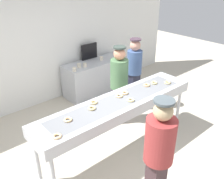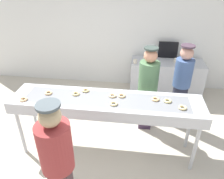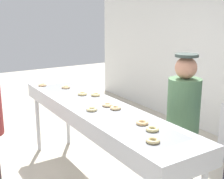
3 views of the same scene
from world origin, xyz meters
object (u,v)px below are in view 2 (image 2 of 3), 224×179
object	(u,v)px
plain_donut_1	(48,93)
menu_display	(168,50)
fryer_conveyor	(106,104)
plain_donut_9	(76,94)
plain_donut_5	(113,96)
customer_waiting	(57,157)
paper_cup_3	(150,61)
paper_cup_2	(135,61)
plain_donut_3	(23,99)
paper_cup_1	(176,60)
paper_cup_0	(145,60)
plain_donut_0	(168,101)
plain_donut_2	(122,96)
plain_donut_6	(183,108)
plain_donut_8	(114,104)
worker_baker	(182,83)
prep_counter	(166,78)
plain_donut_4	(86,90)
worker_assistant	(148,85)
plain_donut_7	(155,99)

from	to	relation	value
plain_donut_1	menu_display	bearing A→B (deg)	48.56
fryer_conveyor	plain_donut_9	xyz separation A→B (m)	(-0.49, 0.07, 0.11)
plain_donut_5	plain_donut_9	xyz separation A→B (m)	(-0.58, -0.02, 0.00)
customer_waiting	paper_cup_3	xyz separation A→B (m)	(1.10, 3.13, -0.07)
plain_donut_9	paper_cup_2	world-z (taller)	plain_donut_9
plain_donut_5	plain_donut_9	bearing A→B (deg)	-177.96
plain_donut_3	paper_cup_1	bearing A→B (deg)	42.10
plain_donut_1	paper_cup_0	xyz separation A→B (m)	(1.53, 2.02, -0.16)
paper_cup_3	menu_display	size ratio (longest dim) A/B	0.21
plain_donut_0	menu_display	xyz separation A→B (m)	(0.22, 2.35, -0.01)
plain_donut_0	customer_waiting	bearing A→B (deg)	-137.60
plain_donut_2	plain_donut_6	xyz separation A→B (m)	(0.89, -0.21, 0.00)
plain_donut_8	paper_cup_0	size ratio (longest dim) A/B	1.24
plain_donut_6	plain_donut_8	size ratio (longest dim) A/B	1.00
plain_donut_1	plain_donut_2	distance (m)	1.17
worker_baker	paper_cup_0	bearing A→B (deg)	-66.73
plain_donut_1	prep_counter	xyz separation A→B (m)	(2.08, 2.09, -0.63)
paper_cup_1	worker_baker	bearing A→B (deg)	-92.10
plain_donut_3	plain_donut_5	distance (m)	1.35
plain_donut_4	paper_cup_2	size ratio (longest dim) A/B	1.24
plain_donut_6	plain_donut_9	size ratio (longest dim) A/B	1.00
prep_counter	plain_donut_9	bearing A→B (deg)	-128.56
plain_donut_9	plain_donut_1	bearing A→B (deg)	-175.91
plain_donut_4	fryer_conveyor	bearing A→B (deg)	-28.17
plain_donut_1	prep_counter	distance (m)	3.01
plain_donut_1	customer_waiting	world-z (taller)	customer_waiting
paper_cup_1	plain_donut_6	bearing A→B (deg)	-95.00
worker_baker	prep_counter	distance (m)	1.34
plain_donut_9	paper_cup_3	bearing A→B (deg)	57.71
plain_donut_5	plain_donut_8	size ratio (longest dim) A/B	1.00
plain_donut_0	plain_donut_6	distance (m)	0.25
paper_cup_0	plain_donut_6	bearing A→B (deg)	-76.42
plain_donut_1	plain_donut_8	xyz separation A→B (m)	(1.07, -0.17, 0.00)
plain_donut_3	plain_donut_8	bearing A→B (deg)	2.49
plain_donut_6	menu_display	size ratio (longest dim) A/B	0.26
plain_donut_1	paper_cup_2	world-z (taller)	plain_donut_1
plain_donut_2	plain_donut_4	xyz separation A→B (m)	(-0.59, 0.09, 0.00)
fryer_conveyor	paper_cup_0	distance (m)	2.14
worker_assistant	customer_waiting	bearing A→B (deg)	65.20
prep_counter	plain_donut_5	bearing A→B (deg)	-117.48
plain_donut_1	plain_donut_2	bearing A→B (deg)	3.36
customer_waiting	worker_assistant	bearing A→B (deg)	60.84
plain_donut_2	prep_counter	bearing A→B (deg)	65.61
plain_donut_2	plain_donut_6	bearing A→B (deg)	-13.58
worker_baker	customer_waiting	world-z (taller)	customer_waiting
paper_cup_1	worker_assistant	bearing A→B (deg)	-115.32
plain_donut_1	plain_donut_9	distance (m)	0.44
customer_waiting	plain_donut_4	bearing A→B (deg)	89.44
fryer_conveyor	plain_donut_6	xyz separation A→B (m)	(1.12, -0.11, 0.11)
plain_donut_0	plain_donut_7	distance (m)	0.18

